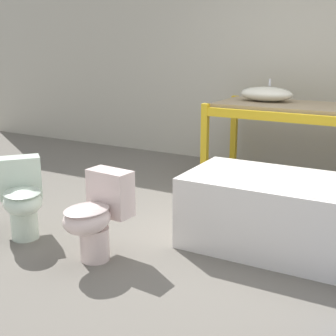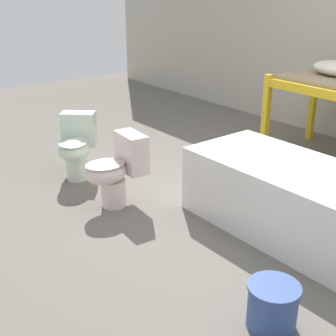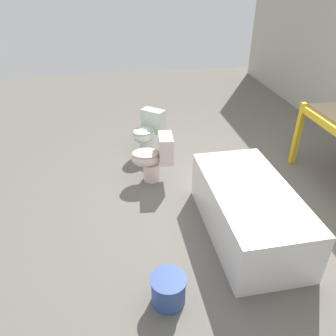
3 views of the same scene
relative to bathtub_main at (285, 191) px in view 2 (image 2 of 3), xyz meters
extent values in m
plane|color=#666059|center=(-0.46, 0.17, -0.32)|extent=(12.00, 12.00, 0.00)
cube|color=gold|center=(-1.26, 1.21, 0.13)|extent=(0.07, 0.07, 0.91)
cube|color=gold|center=(-1.26, 2.06, 0.13)|extent=(0.07, 0.07, 0.91)
cube|color=gold|center=(-0.47, 1.21, 0.50)|extent=(1.59, 0.06, 0.09)
cube|color=white|center=(0.00, 0.00, -0.04)|extent=(1.57, 0.81, 0.56)
cube|color=beige|center=(0.00, 0.00, 0.12)|extent=(1.49, 0.73, 0.24)
cylinder|color=silver|center=(-1.91, -0.83, -0.20)|extent=(0.22, 0.22, 0.25)
ellipsoid|color=silver|center=(-1.86, -0.87, 0.01)|extent=(0.48, 0.47, 0.21)
ellipsoid|color=#A3B3A3|center=(-1.86, -0.87, 0.08)|extent=(0.46, 0.45, 0.03)
cube|color=silver|center=(-2.05, -0.70, 0.14)|extent=(0.35, 0.37, 0.34)
cylinder|color=silver|center=(-1.17, -0.85, -0.20)|extent=(0.22, 0.22, 0.25)
ellipsoid|color=silver|center=(-1.18, -0.92, 0.01)|extent=(0.33, 0.40, 0.21)
ellipsoid|color=#BBA7A3|center=(-1.18, -0.92, 0.08)|extent=(0.32, 0.38, 0.03)
cube|color=silver|center=(-1.16, -0.67, 0.14)|extent=(0.35, 0.20, 0.34)
cylinder|color=#334C8C|center=(0.71, -0.96, -0.18)|extent=(0.28, 0.28, 0.28)
cylinder|color=#334C8C|center=(0.71, -0.96, -0.05)|extent=(0.30, 0.30, 0.02)
camera|label=1|loc=(0.83, -3.32, 1.22)|focal=50.00mm
camera|label=2|loc=(2.05, -2.76, 1.55)|focal=50.00mm
camera|label=3|loc=(2.46, -1.27, 2.09)|focal=35.00mm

